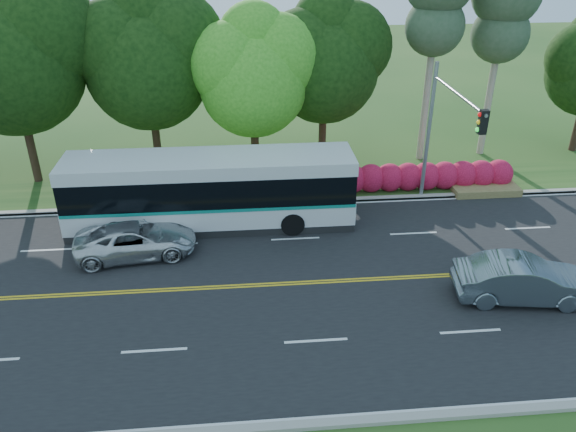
{
  "coord_description": "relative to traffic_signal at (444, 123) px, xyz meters",
  "views": [
    {
      "loc": [
        -2.81,
        -18.41,
        12.91
      ],
      "look_at": [
        -0.97,
        2.0,
        2.01
      ],
      "focal_mm": 35.0,
      "sensor_mm": 36.0,
      "label": 1
    }
  ],
  "objects": [
    {
      "name": "curb_north",
      "position": [
        -6.49,
        1.75,
        -4.6
      ],
      "size": [
        60.0,
        0.3,
        0.15
      ],
      "primitive_type": "cube",
      "color": "#A09B90",
      "rests_on": "ground"
    },
    {
      "name": "grass_verge",
      "position": [
        -6.49,
        3.6,
        -4.62
      ],
      "size": [
        60.0,
        4.0,
        0.1
      ],
      "primitive_type": "cube",
      "color": "#234C19",
      "rests_on": "ground"
    },
    {
      "name": "transit_bus",
      "position": [
        -10.77,
        -0.19,
        -2.95
      ],
      "size": [
        13.13,
        2.94,
        3.44
      ],
      "rotation": [
        0.0,
        0.0,
        -0.0
      ],
      "color": "silver",
      "rests_on": "road"
    },
    {
      "name": "lane_markings",
      "position": [
        -6.59,
        -5.4,
        -4.65
      ],
      "size": [
        57.6,
        13.82,
        0.0
      ],
      "color": "gold",
      "rests_on": "road"
    },
    {
      "name": "curb_south",
      "position": [
        -6.49,
        -12.55,
        -4.6
      ],
      "size": [
        60.0,
        0.3,
        0.15
      ],
      "primitive_type": "cube",
      "color": "#A09B90",
      "rests_on": "ground"
    },
    {
      "name": "bougainvillea_hedge",
      "position": [
        0.69,
        2.75,
        -3.95
      ],
      "size": [
        9.5,
        2.25,
        1.5
      ],
      "color": "maroon",
      "rests_on": "ground"
    },
    {
      "name": "tree_row",
      "position": [
        -11.65,
        6.73,
        2.06
      ],
      "size": [
        44.7,
        9.1,
        13.84
      ],
      "color": "black",
      "rests_on": "ground"
    },
    {
      "name": "road",
      "position": [
        -6.49,
        -5.4,
        -4.66
      ],
      "size": [
        60.0,
        14.0,
        0.02
      ],
      "primitive_type": "cube",
      "color": "black",
      "rests_on": "ground"
    },
    {
      "name": "sedan",
      "position": [
        1.11,
        -7.18,
        -3.81
      ],
      "size": [
        5.29,
        2.44,
        1.68
      ],
      "primitive_type": "imported",
      "rotation": [
        0.0,
        0.0,
        1.44
      ],
      "color": "slate",
      "rests_on": "road"
    },
    {
      "name": "suv",
      "position": [
        -13.94,
        -2.6,
        -3.94
      ],
      "size": [
        5.34,
        2.98,
        1.41
      ],
      "primitive_type": "imported",
      "rotation": [
        0.0,
        0.0,
        1.7
      ],
      "color": "silver",
      "rests_on": "road"
    },
    {
      "name": "traffic_signal",
      "position": [
        0.0,
        0.0,
        0.0
      ],
      "size": [
        0.42,
        6.1,
        7.0
      ],
      "color": "gray",
      "rests_on": "ground"
    },
    {
      "name": "ground",
      "position": [
        -6.49,
        -5.4,
        -4.67
      ],
      "size": [
        120.0,
        120.0,
        0.0
      ],
      "primitive_type": "plane",
      "color": "#234C19",
      "rests_on": "ground"
    }
  ]
}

